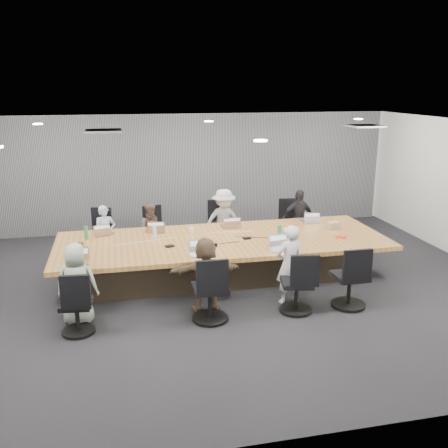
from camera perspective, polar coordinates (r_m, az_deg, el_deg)
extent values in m
cube|color=#232227|center=(8.94, 0.55, -7.17)|extent=(10.00, 8.00, 0.00)
cube|color=white|center=(8.27, 0.61, 11.01)|extent=(10.00, 8.00, 0.00)
cube|color=silver|center=(12.35, -3.60, 5.97)|extent=(10.00, 0.00, 2.80)
cube|color=silver|center=(4.89, 11.27, -9.67)|extent=(10.00, 0.00, 2.80)
cube|color=slate|center=(12.27, -3.55, 5.91)|extent=(9.80, 0.04, 2.80)
cube|color=#342A1E|center=(9.28, -0.13, -4.12)|extent=(4.80, 1.40, 0.66)
cube|color=#BD813D|center=(9.16, -0.13, -1.94)|extent=(6.00, 2.20, 0.08)
imported|color=#A8B3CA|center=(10.30, -13.41, -1.10)|extent=(0.45, 0.32, 1.15)
cube|color=#8C6647|center=(9.72, -13.50, -1.04)|extent=(0.35, 0.28, 0.02)
imported|color=brown|center=(10.32, -8.19, -0.77)|extent=(0.59, 0.48, 1.16)
cube|color=#8C6647|center=(9.74, -7.98, -0.71)|extent=(0.36, 0.28, 0.02)
imported|color=#A1A3A1|center=(10.49, -0.02, 0.28)|extent=(0.92, 0.57, 1.38)
cube|color=#8C6647|center=(9.96, 0.66, -0.20)|extent=(0.36, 0.25, 0.02)
imported|color=black|center=(10.96, 8.47, 0.57)|extent=(0.78, 0.38, 1.30)
cube|color=#B2B2B7|center=(10.44, 9.55, 0.34)|extent=(0.35, 0.27, 0.02)
imported|color=#97A494|center=(7.75, -16.48, -6.55)|extent=(0.65, 0.46, 1.25)
cube|color=#8C6647|center=(8.22, -16.31, -4.32)|extent=(0.32, 0.23, 0.02)
imported|color=brown|center=(7.84, -2.10, -5.79)|extent=(1.12, 0.37, 1.21)
cube|color=#B2B2B7|center=(8.30, -2.79, -3.50)|extent=(0.35, 0.25, 0.02)
imported|color=silver|center=(8.16, 7.49, -4.61)|extent=(0.53, 0.39, 1.32)
cube|color=#B2B2B7|center=(8.62, 6.28, -2.84)|extent=(0.40, 0.32, 0.02)
cylinder|color=#2A7949|center=(9.42, -15.48, -0.98)|extent=(0.08, 0.08, 0.25)
cylinder|color=#2A7949|center=(9.11, 6.34, -0.96)|extent=(0.10, 0.10, 0.28)
cylinder|color=silver|center=(9.23, -7.92, -0.95)|extent=(0.08, 0.08, 0.23)
cylinder|color=white|center=(9.49, -3.71, -0.75)|extent=(0.11, 0.11, 0.11)
cylinder|color=white|center=(9.53, 7.13, -0.77)|extent=(0.09, 0.09, 0.11)
cylinder|color=brown|center=(8.98, -16.03, -2.31)|extent=(0.10, 0.10, 0.11)
cube|color=black|center=(8.74, -6.21, -2.53)|extent=(0.17, 0.14, 0.03)
cube|color=black|center=(9.15, 2.64, -1.63)|extent=(0.15, 0.11, 0.03)
cube|color=black|center=(8.67, -1.37, -2.47)|extent=(0.18, 0.05, 0.07)
cube|color=tan|center=(10.00, 12.39, -0.15)|extent=(0.29, 0.23, 0.14)
cube|color=red|center=(9.45, 13.22, -1.43)|extent=(0.22, 0.20, 0.04)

